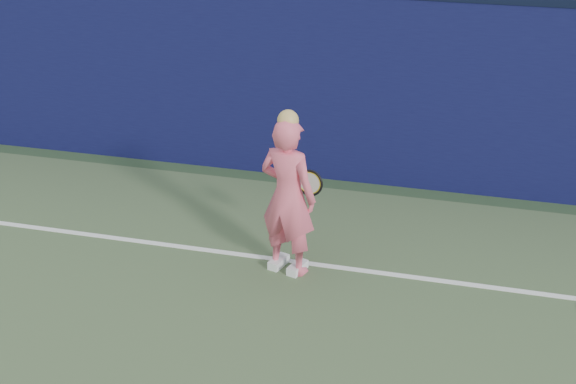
# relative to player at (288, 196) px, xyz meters

# --- Properties ---
(backstop_wall) EXTENTS (24.00, 0.40, 2.50)m
(backstop_wall) POSITION_rel_player_xyz_m (-1.73, 2.66, 0.36)
(backstop_wall) COLOR #0C0D38
(backstop_wall) RESTS_ON ground
(player) EXTENTS (0.74, 0.59, 1.85)m
(player) POSITION_rel_player_xyz_m (0.00, 0.00, 0.00)
(player) COLOR #F35E78
(player) RESTS_ON ground
(racket) EXTENTS (0.54, 0.25, 0.31)m
(racket) POSITION_rel_player_xyz_m (0.12, 0.40, -0.01)
(racket) COLOR black
(racket) RESTS_ON ground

